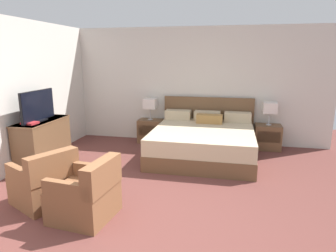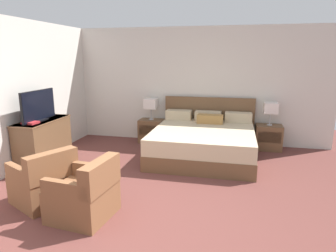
# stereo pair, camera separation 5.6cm
# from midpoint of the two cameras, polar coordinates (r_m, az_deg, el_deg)

# --- Properties ---
(ground_plane) EXTENTS (11.57, 11.57, 0.00)m
(ground_plane) POSITION_cam_midpoint_polar(r_m,az_deg,el_deg) (3.60, -7.35, -19.55)
(ground_plane) COLOR brown
(wall_back) EXTENTS (6.26, 0.06, 2.57)m
(wall_back) POSITION_cam_midpoint_polar(r_m,az_deg,el_deg) (6.84, 3.29, 7.66)
(wall_back) COLOR beige
(wall_back) RESTS_ON ground
(wall_left) EXTENTS (0.06, 5.66, 2.57)m
(wall_left) POSITION_cam_midpoint_polar(r_m,az_deg,el_deg) (5.79, -26.72, 5.29)
(wall_left) COLOR beige
(wall_left) RESTS_ON ground
(bed) EXTENTS (1.99, 2.07, 1.05)m
(bed) POSITION_cam_midpoint_polar(r_m,az_deg,el_deg) (5.93, 6.50, -2.84)
(bed) COLOR brown
(bed) RESTS_ON ground
(nightstand_left) EXTENTS (0.54, 0.40, 0.53)m
(nightstand_left) POSITION_cam_midpoint_polar(r_m,az_deg,el_deg) (6.90, -3.58, -0.92)
(nightstand_left) COLOR brown
(nightstand_left) RESTS_ON ground
(nightstand_right) EXTENTS (0.54, 0.40, 0.53)m
(nightstand_right) POSITION_cam_midpoint_polar(r_m,az_deg,el_deg) (6.69, 18.22, -2.01)
(nightstand_right) COLOR brown
(nightstand_right) RESTS_ON ground
(table_lamp_left) EXTENTS (0.28, 0.28, 0.48)m
(table_lamp_left) POSITION_cam_midpoint_polar(r_m,az_deg,el_deg) (6.77, -3.65, 4.23)
(table_lamp_left) COLOR #B7B7BC
(table_lamp_left) RESTS_ON nightstand_left
(table_lamp_right) EXTENTS (0.28, 0.28, 0.48)m
(table_lamp_right) POSITION_cam_midpoint_polar(r_m,az_deg,el_deg) (6.56, 18.61, 3.28)
(table_lamp_right) COLOR #B7B7BC
(table_lamp_right) RESTS_ON nightstand_right
(dresser) EXTENTS (0.47, 1.15, 0.83)m
(dresser) POSITION_cam_midpoint_polar(r_m,az_deg,el_deg) (5.87, -22.94, -2.83)
(dresser) COLOR brown
(dresser) RESTS_ON ground
(tv) EXTENTS (0.18, 0.88, 0.54)m
(tv) POSITION_cam_midpoint_polar(r_m,az_deg,el_deg) (5.69, -23.81, 3.46)
(tv) COLOR black
(tv) RESTS_ON dresser
(book_red_cover) EXTENTS (0.24, 0.22, 0.04)m
(book_red_cover) POSITION_cam_midpoint_polar(r_m,az_deg,el_deg) (5.52, -25.07, 0.51)
(book_red_cover) COLOR #B7282D
(book_red_cover) RESTS_ON dresser
(armchair_by_window) EXTENTS (0.92, 0.92, 0.76)m
(armchair_by_window) POSITION_cam_midpoint_polar(r_m,az_deg,el_deg) (4.39, -22.69, -10.02)
(armchair_by_window) COLOR brown
(armchair_by_window) RESTS_ON ground
(armchair_companion) EXTENTS (0.76, 0.75, 0.76)m
(armchair_companion) POSITION_cam_midpoint_polar(r_m,az_deg,el_deg) (3.86, -15.64, -12.70)
(armchair_companion) COLOR brown
(armchair_companion) RESTS_ON ground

